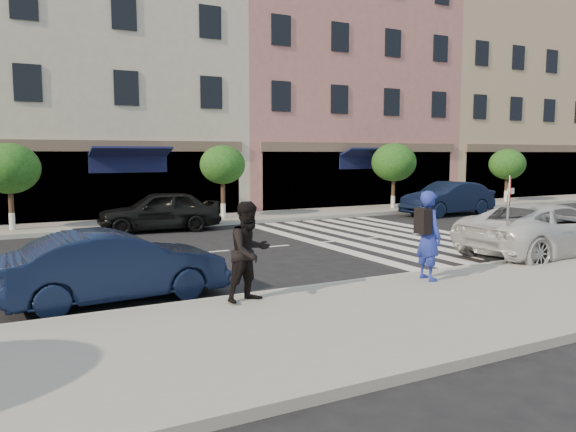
{
  "coord_description": "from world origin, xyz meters",
  "views": [
    {
      "loc": [
        -5.62,
        -11.22,
        2.86
      ],
      "look_at": [
        0.47,
        0.22,
        1.4
      ],
      "focal_mm": 35.0,
      "sensor_mm": 36.0,
      "label": 1
    }
  ],
  "objects_px": {
    "stop_sign": "(509,199)",
    "car_far_mid": "(159,211)",
    "car_far_right": "(448,199)",
    "car_near_mid": "(116,266)",
    "photographer": "(428,235)",
    "car_near_right": "(548,229)",
    "walker": "(250,252)"
  },
  "relations": [
    {
      "from": "walker",
      "to": "car_far_mid",
      "type": "distance_m",
      "value": 11.19
    },
    {
      "from": "walker",
      "to": "car_near_right",
      "type": "xyz_separation_m",
      "value": [
        9.51,
        1.0,
        -0.32
      ]
    },
    {
      "from": "stop_sign",
      "to": "car_far_mid",
      "type": "relative_size",
      "value": 0.49
    },
    {
      "from": "stop_sign",
      "to": "photographer",
      "type": "xyz_separation_m",
      "value": [
        -3.02,
        -0.51,
        -0.64
      ]
    },
    {
      "from": "photographer",
      "to": "car_near_mid",
      "type": "relative_size",
      "value": 0.46
    },
    {
      "from": "stop_sign",
      "to": "car_near_mid",
      "type": "distance_m",
      "value": 9.33
    },
    {
      "from": "car_near_mid",
      "to": "car_near_right",
      "type": "relative_size",
      "value": 0.78
    },
    {
      "from": "stop_sign",
      "to": "photographer",
      "type": "distance_m",
      "value": 3.13
    },
    {
      "from": "stop_sign",
      "to": "photographer",
      "type": "height_order",
      "value": "stop_sign"
    },
    {
      "from": "stop_sign",
      "to": "walker",
      "type": "distance_m",
      "value": 7.15
    },
    {
      "from": "car_near_mid",
      "to": "car_far_mid",
      "type": "relative_size",
      "value": 0.96
    },
    {
      "from": "car_far_mid",
      "to": "car_far_right",
      "type": "relative_size",
      "value": 0.94
    },
    {
      "from": "photographer",
      "to": "car_near_mid",
      "type": "bearing_deg",
      "value": 78.54
    },
    {
      "from": "car_far_right",
      "to": "car_near_right",
      "type": "bearing_deg",
      "value": -33.01
    },
    {
      "from": "car_near_right",
      "to": "car_far_mid",
      "type": "height_order",
      "value": "car_far_mid"
    },
    {
      "from": "photographer",
      "to": "car_near_right",
      "type": "relative_size",
      "value": 0.36
    },
    {
      "from": "car_near_mid",
      "to": "car_far_mid",
      "type": "xyz_separation_m",
      "value": [
        3.4,
        9.41,
        0.05
      ]
    },
    {
      "from": "car_far_mid",
      "to": "photographer",
      "type": "bearing_deg",
      "value": 20.75
    },
    {
      "from": "car_near_mid",
      "to": "car_far_mid",
      "type": "height_order",
      "value": "car_far_mid"
    },
    {
      "from": "stop_sign",
      "to": "car_far_mid",
      "type": "xyz_separation_m",
      "value": [
        -5.77,
        10.77,
        -1.0
      ]
    },
    {
      "from": "car_near_right",
      "to": "car_far_mid",
      "type": "bearing_deg",
      "value": 38.74
    },
    {
      "from": "car_far_right",
      "to": "car_near_mid",
      "type": "bearing_deg",
      "value": -67.39
    },
    {
      "from": "walker",
      "to": "car_near_right",
      "type": "bearing_deg",
      "value": -8.77
    },
    {
      "from": "car_far_right",
      "to": "stop_sign",
      "type": "bearing_deg",
      "value": -41.38
    },
    {
      "from": "walker",
      "to": "car_far_mid",
      "type": "relative_size",
      "value": 0.42
    },
    {
      "from": "car_near_mid",
      "to": "car_near_right",
      "type": "bearing_deg",
      "value": -97.58
    },
    {
      "from": "car_far_mid",
      "to": "car_far_right",
      "type": "distance_m",
      "value": 13.19
    },
    {
      "from": "car_near_mid",
      "to": "stop_sign",
      "type": "bearing_deg",
      "value": -102.59
    },
    {
      "from": "photographer",
      "to": "car_near_right",
      "type": "height_order",
      "value": "photographer"
    },
    {
      "from": "walker",
      "to": "car_far_right",
      "type": "distance_m",
      "value": 17.63
    },
    {
      "from": "photographer",
      "to": "car_far_right",
      "type": "bearing_deg",
      "value": -40.02
    },
    {
      "from": "photographer",
      "to": "car_near_right",
      "type": "xyz_separation_m",
      "value": [
        5.41,
        1.18,
        -0.36
      ]
    }
  ]
}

